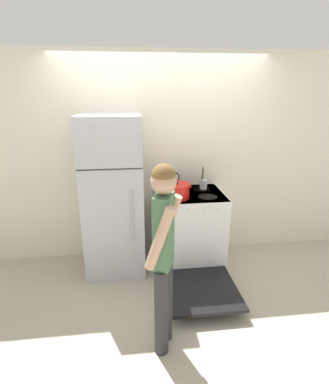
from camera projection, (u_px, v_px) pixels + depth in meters
ground_plane at (162, 250)px, 4.15m from camera, size 14.00×14.00×0.00m
wall_back at (161, 159)px, 3.76m from camera, size 10.00×0.06×2.55m
refrigerator at (113, 197)px, 3.47m from camera, size 0.68×0.68×1.86m
stove_range at (189, 231)px, 3.67m from camera, size 0.80×1.45×0.94m
dutch_oven_pot at (177, 191)px, 3.37m from camera, size 0.34×0.30×0.19m
tea_kettle at (174, 185)px, 3.64m from camera, size 0.21×0.17×0.23m
utensil_jar at (203, 184)px, 3.69m from camera, size 0.09×0.09×0.28m
person at (164, 251)px, 2.32m from camera, size 0.33×0.38×1.61m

